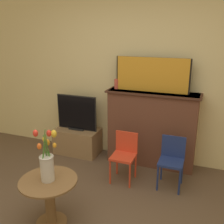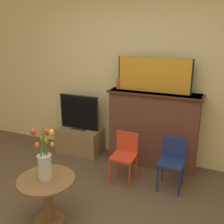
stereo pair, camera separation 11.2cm
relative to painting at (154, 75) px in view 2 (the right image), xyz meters
The scene contains 10 objects.
wall_back 0.33m from the painting, 146.01° to the left, with size 8.00×0.06×2.70m.
fireplace_mantel 0.77m from the painting, 10.85° to the right, with size 1.31×0.36×1.10m.
painting is the anchor object (origin of this frame).
mantel_candle 0.54m from the painting, behind, with size 0.06×0.06×0.14m.
tv_stand 1.62m from the painting, behind, with size 0.70×0.41×0.40m.
tv_monitor 1.33m from the painting, behind, with size 0.66×0.12×0.55m.
chair_red 1.12m from the painting, 109.38° to the right, with size 0.30×0.30×0.65m.
chair_blue 1.15m from the painting, 50.37° to the right, with size 0.30×0.30×0.65m.
side_table 2.03m from the painting, 111.23° to the right, with size 0.58×0.58×0.51m.
vase_tulips 1.87m from the painting, 111.22° to the right, with size 0.16×0.21×0.56m.
Camera 2 is at (1.12, -1.54, 1.93)m, focal length 42.00 mm.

